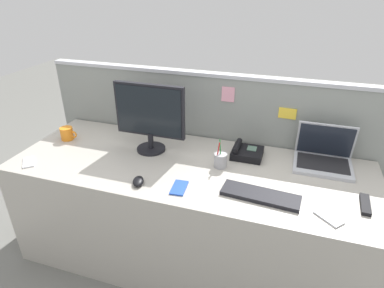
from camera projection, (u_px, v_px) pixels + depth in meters
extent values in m
plane|color=slate|center=(190.00, 254.00, 2.33)|extent=(10.00, 10.00, 0.00)
cube|color=#ADA89E|center=(190.00, 213.00, 2.16)|extent=(2.20, 0.80, 0.74)
cube|color=gray|center=(208.00, 154.00, 2.43)|extent=(2.41, 0.06, 1.17)
cube|color=#B7BAC1|center=(210.00, 74.00, 2.16)|extent=(2.41, 0.07, 0.02)
cube|color=pink|center=(228.00, 94.00, 2.14)|extent=(0.09, 0.01, 0.10)
cube|color=yellow|center=(287.00, 113.00, 2.08)|extent=(0.11, 0.01, 0.07)
cylinder|color=black|center=(151.00, 149.00, 2.16)|extent=(0.19, 0.19, 0.02)
cylinder|color=black|center=(151.00, 141.00, 2.13)|extent=(0.04, 0.04, 0.10)
cube|color=black|center=(150.00, 110.00, 2.05)|extent=(0.46, 0.03, 0.34)
cube|color=black|center=(149.00, 111.00, 2.04)|extent=(0.43, 0.01, 0.31)
cube|color=#B2B5BC|center=(322.00, 166.00, 1.96)|extent=(0.34, 0.26, 0.02)
cube|color=black|center=(323.00, 163.00, 1.97)|extent=(0.30, 0.19, 0.00)
cube|color=#B2B5BC|center=(325.00, 140.00, 2.01)|extent=(0.34, 0.05, 0.22)
cube|color=black|center=(325.00, 141.00, 2.00)|extent=(0.31, 0.04, 0.20)
cube|color=black|center=(247.00, 153.00, 2.08)|extent=(0.19, 0.18, 0.05)
cube|color=#4C6B5B|center=(252.00, 149.00, 2.08)|extent=(0.06, 0.06, 0.01)
cylinder|color=black|center=(237.00, 146.00, 2.07)|extent=(0.04, 0.16, 0.04)
cube|color=black|center=(260.00, 195.00, 1.70)|extent=(0.41, 0.16, 0.02)
ellipsoid|color=black|center=(138.00, 181.00, 1.80)|extent=(0.09, 0.11, 0.03)
cylinder|color=#99999E|center=(220.00, 160.00, 1.95)|extent=(0.08, 0.08, 0.09)
cylinder|color=#238438|center=(220.00, 151.00, 1.93)|extent=(0.02, 0.03, 0.14)
cylinder|color=red|center=(218.00, 152.00, 1.92)|extent=(0.02, 0.01, 0.13)
cube|color=silver|center=(28.00, 162.00, 2.01)|extent=(0.13, 0.14, 0.01)
cube|color=blue|center=(179.00, 188.00, 1.77)|extent=(0.09, 0.14, 0.01)
cube|color=#B7BAC1|center=(329.00, 218.00, 1.55)|extent=(0.14, 0.14, 0.01)
cube|color=black|center=(365.00, 204.00, 1.63)|extent=(0.05, 0.17, 0.02)
cylinder|color=orange|center=(67.00, 133.00, 2.29)|extent=(0.09, 0.09, 0.09)
torus|color=orange|center=(74.00, 135.00, 2.27)|extent=(0.05, 0.01, 0.05)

